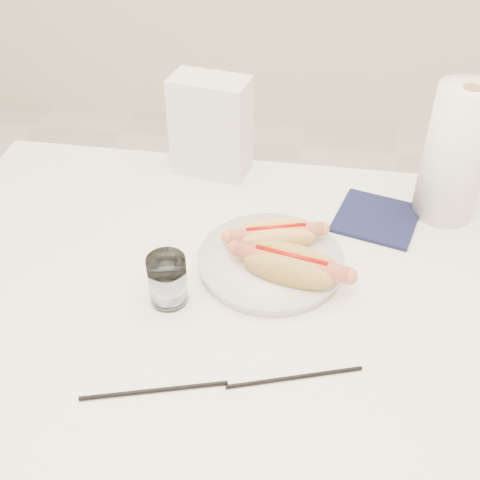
# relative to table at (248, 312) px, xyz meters

# --- Properties ---
(table) EXTENTS (1.20, 0.80, 0.75)m
(table) POSITION_rel_table_xyz_m (0.00, 0.00, 0.00)
(table) COLOR white
(table) RESTS_ON ground
(plate) EXTENTS (0.28, 0.28, 0.02)m
(plate) POSITION_rel_table_xyz_m (0.03, 0.06, 0.07)
(plate) COLOR silver
(plate) RESTS_ON table
(hotdog_left) EXTENTS (0.16, 0.10, 0.05)m
(hotdog_left) POSITION_rel_table_xyz_m (0.03, 0.09, 0.10)
(hotdog_left) COLOR #EBB35E
(hotdog_left) RESTS_ON plate
(hotdog_right) EXTENTS (0.19, 0.10, 0.05)m
(hotdog_right) POSITION_rel_table_xyz_m (0.07, 0.02, 0.10)
(hotdog_right) COLOR tan
(hotdog_right) RESTS_ON plate
(water_glass) EXTENTS (0.06, 0.06, 0.09)m
(water_glass) POSITION_rel_table_xyz_m (-0.12, -0.05, 0.10)
(water_glass) COLOR silver
(water_glass) RESTS_ON table
(chopstick_near) EXTENTS (0.20, 0.06, 0.01)m
(chopstick_near) POSITION_rel_table_xyz_m (-0.10, -0.23, 0.06)
(chopstick_near) COLOR black
(chopstick_near) RESTS_ON table
(chopstick_far) EXTENTS (0.19, 0.07, 0.01)m
(chopstick_far) POSITION_rel_table_xyz_m (0.09, -0.18, 0.06)
(chopstick_far) COLOR black
(chopstick_far) RESTS_ON table
(napkin_box) EXTENTS (0.17, 0.11, 0.20)m
(napkin_box) POSITION_rel_table_xyz_m (-0.13, 0.35, 0.16)
(napkin_box) COLOR silver
(napkin_box) RESTS_ON table
(navy_napkin) EXTENTS (0.18, 0.18, 0.01)m
(navy_napkin) POSITION_rel_table_xyz_m (0.21, 0.22, 0.06)
(navy_napkin) COLOR #111537
(navy_napkin) RESTS_ON table
(paper_towel_roll) EXTENTS (0.11, 0.11, 0.26)m
(paper_towel_roll) POSITION_rel_table_xyz_m (0.34, 0.27, 0.19)
(paper_towel_roll) COLOR white
(paper_towel_roll) RESTS_ON table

